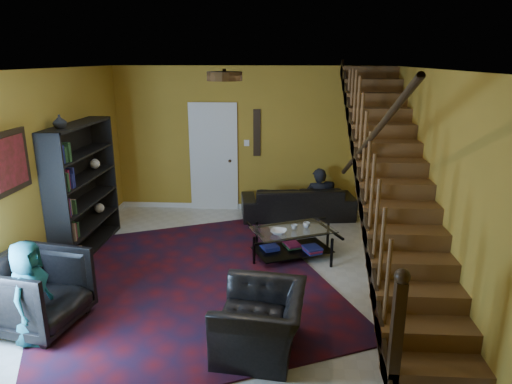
# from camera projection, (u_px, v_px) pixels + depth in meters

# --- Properties ---
(floor) EXTENTS (5.50, 5.50, 0.00)m
(floor) POSITION_uv_depth(u_px,v_px,m) (235.00, 269.00, 6.60)
(floor) COLOR beige
(floor) RESTS_ON ground
(room) EXTENTS (5.50, 5.50, 5.50)m
(room) POSITION_uv_depth(u_px,v_px,m) (167.00, 230.00, 7.94)
(room) COLOR #B28727
(room) RESTS_ON ground
(staircase) EXTENTS (0.95, 5.02, 3.18)m
(staircase) POSITION_uv_depth(u_px,v_px,m) (392.00, 178.00, 6.08)
(staircase) COLOR brown
(staircase) RESTS_ON floor
(bookshelf) EXTENTS (0.35, 1.80, 2.00)m
(bookshelf) POSITION_uv_depth(u_px,v_px,m) (84.00, 191.00, 7.05)
(bookshelf) COLOR black
(bookshelf) RESTS_ON floor
(door) EXTENTS (0.82, 0.05, 2.05)m
(door) POSITION_uv_depth(u_px,v_px,m) (214.00, 159.00, 8.96)
(door) COLOR silver
(door) RESTS_ON floor
(framed_picture) EXTENTS (0.04, 0.74, 0.74)m
(framed_picture) POSITION_uv_depth(u_px,v_px,m) (10.00, 162.00, 5.40)
(framed_picture) COLOR maroon
(framed_picture) RESTS_ON room
(wall_hanging) EXTENTS (0.14, 0.03, 0.90)m
(wall_hanging) POSITION_uv_depth(u_px,v_px,m) (257.00, 133.00, 8.77)
(wall_hanging) COLOR black
(wall_hanging) RESTS_ON room
(ceiling_fixture) EXTENTS (0.40, 0.40, 0.10)m
(ceiling_fixture) POSITION_uv_depth(u_px,v_px,m) (224.00, 76.00, 5.06)
(ceiling_fixture) COLOR #3F2814
(ceiling_fixture) RESTS_ON room
(rug) EXTENTS (5.08, 5.36, 0.02)m
(rug) POSITION_uv_depth(u_px,v_px,m) (182.00, 283.00, 6.17)
(rug) COLOR #470C12
(rug) RESTS_ON floor
(sofa) EXTENTS (2.20, 1.10, 0.61)m
(sofa) POSITION_uv_depth(u_px,v_px,m) (298.00, 202.00, 8.66)
(sofa) COLOR black
(sofa) RESTS_ON floor
(armchair_left) EXTENTS (1.10, 1.08, 0.86)m
(armchair_left) POSITION_uv_depth(u_px,v_px,m) (37.00, 292.00, 5.08)
(armchair_left) COLOR black
(armchair_left) RESTS_ON floor
(armchair_right) EXTENTS (0.98, 1.10, 0.65)m
(armchair_right) POSITION_uv_depth(u_px,v_px,m) (260.00, 322.00, 4.69)
(armchair_right) COLOR black
(armchair_right) RESTS_ON floor
(person_adult_a) EXTENTS (0.52, 0.35, 1.41)m
(person_adult_a) POSITION_uv_depth(u_px,v_px,m) (318.00, 204.00, 8.70)
(person_adult_a) COLOR black
(person_adult_a) RESTS_ON sofa
(person_adult_b) EXTENTS (0.60, 0.48, 1.16)m
(person_adult_b) POSITION_uv_depth(u_px,v_px,m) (326.00, 210.00, 8.72)
(person_adult_b) COLOR black
(person_adult_b) RESTS_ON sofa
(person_child) EXTENTS (0.37, 0.57, 1.16)m
(person_child) POSITION_uv_depth(u_px,v_px,m) (30.00, 293.00, 4.76)
(person_child) COLOR #1C5B6A
(person_child) RESTS_ON armchair_left
(coffee_table) EXTENTS (1.37, 1.12, 0.45)m
(coffee_table) POSITION_uv_depth(u_px,v_px,m) (292.00, 241.00, 6.93)
(coffee_table) COLOR black
(coffee_table) RESTS_ON floor
(cup_a) EXTENTS (0.12, 0.12, 0.09)m
(cup_a) POSITION_uv_depth(u_px,v_px,m) (307.00, 225.00, 6.91)
(cup_a) COLOR #999999
(cup_a) RESTS_ON coffee_table
(cup_b) EXTENTS (0.10, 0.10, 0.09)m
(cup_b) POSITION_uv_depth(u_px,v_px,m) (294.00, 228.00, 6.82)
(cup_b) COLOR #999999
(cup_b) RESTS_ON coffee_table
(bowl) EXTENTS (0.27, 0.27, 0.06)m
(bowl) POSITION_uv_depth(u_px,v_px,m) (279.00, 232.00, 6.69)
(bowl) COLOR #999999
(bowl) RESTS_ON coffee_table
(vase) EXTENTS (0.18, 0.18, 0.19)m
(vase) POSITION_uv_depth(u_px,v_px,m) (60.00, 122.00, 6.25)
(vase) COLOR #999999
(vase) RESTS_ON bookshelf
(popcorn_bucket) EXTENTS (0.17, 0.17, 0.15)m
(popcorn_bucket) POSITION_uv_depth(u_px,v_px,m) (60.00, 294.00, 5.72)
(popcorn_bucket) COLOR red
(popcorn_bucket) RESTS_ON rug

